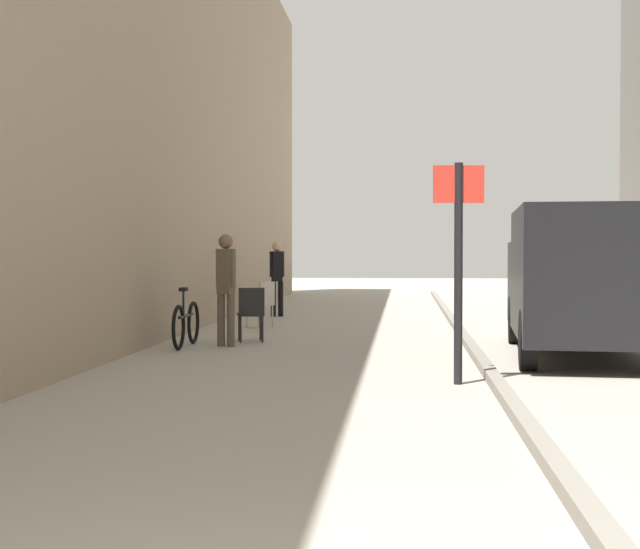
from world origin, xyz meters
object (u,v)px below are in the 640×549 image
Objects in this scene: pedestrian_main_foreground at (277,273)px; street_sign_post at (458,253)px; bicycle_leaning at (186,324)px; delivery_van at (584,277)px; pedestrian_mid_block at (226,282)px; cafe_chair_by_doorway at (251,310)px; cafe_chair_near_window at (263,301)px.

street_sign_post is at bearing -91.12° from pedestrian_main_foreground.
delivery_van is at bearing -7.98° from bicycle_leaning.
pedestrian_mid_block is 0.94m from bicycle_leaning.
delivery_van is at bearing -131.04° from street_sign_post.
pedestrian_mid_block reaches higher than cafe_chair_by_doorway.
street_sign_post is at bearing -69.88° from cafe_chair_by_doorway.
bicycle_leaning is 4.01m from cafe_chair_near_window.
delivery_van is 3.69m from street_sign_post.
delivery_van is at bearing -169.83° from pedestrian_mid_block.
cafe_chair_by_doorway is at bearing -105.64° from pedestrian_main_foreground.
street_sign_post is (-2.03, -3.06, 0.36)m from delivery_van.
pedestrian_mid_block is 0.97m from cafe_chair_by_doorway.
delivery_van is 3.05× the size of bicycle_leaning.
bicycle_leaning is at bearing 176.23° from delivery_van.
pedestrian_mid_block is 1.96× the size of cafe_chair_near_window.
street_sign_post reaches higher than pedestrian_main_foreground.
pedestrian_mid_block is 5.40m from street_sign_post.
pedestrian_main_foreground is 1.91× the size of cafe_chair_by_doorway.
bicycle_leaning is (-4.18, 3.92, -1.16)m from street_sign_post.
pedestrian_main_foreground is 1.01× the size of bicycle_leaning.
cafe_chair_near_window is 3.07m from cafe_chair_by_doorway.
delivery_van is 6.32m from bicycle_leaning.
pedestrian_main_foreground is 6.33m from cafe_chair_by_doorway.
street_sign_post is (3.54, -4.04, 0.48)m from pedestrian_mid_block.
cafe_chair_by_doorway is (0.93, 0.89, 0.17)m from bicycle_leaning.
delivery_van is 2.08× the size of street_sign_post.
pedestrian_mid_block is at bearing -108.39° from pedestrian_main_foreground.
pedestrian_mid_block is at bearing -124.63° from cafe_chair_by_doorway.
pedestrian_main_foreground reaches higher than cafe_chair_near_window.
bicycle_leaning is 1.88× the size of cafe_chair_near_window.
pedestrian_mid_block is 1.96× the size of cafe_chair_by_doorway.
delivery_van is at bearing -74.13° from pedestrian_main_foreground.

